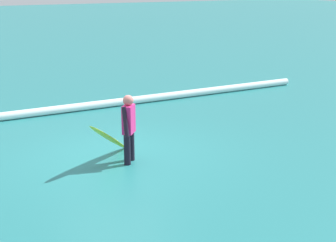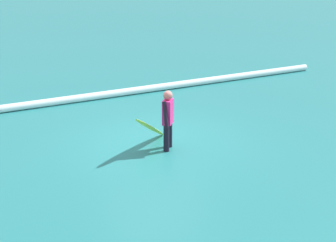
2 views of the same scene
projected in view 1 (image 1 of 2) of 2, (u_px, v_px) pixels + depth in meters
name	position (u px, v px, depth m)	size (l,w,h in m)	color
ground_plane	(114.00, 154.00, 11.03)	(134.95, 134.95, 0.00)	#227273
surfer	(129.00, 125.00, 10.31)	(0.38, 0.54, 1.46)	black
surfboard	(109.00, 138.00, 10.49)	(1.42, 1.35, 1.05)	yellow
wave_crest_foreground	(28.00, 113.00, 13.91)	(0.23, 0.23, 18.90)	white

